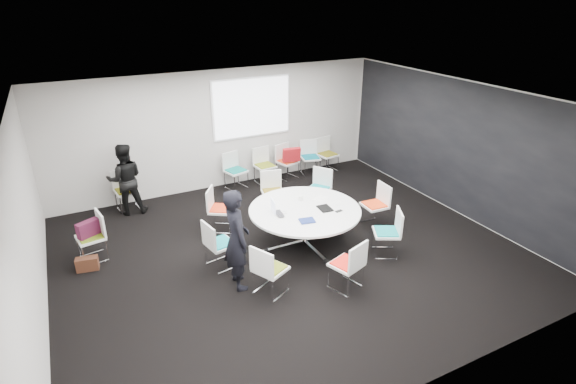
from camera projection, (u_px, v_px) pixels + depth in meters
name	position (u px, v px, depth m)	size (l,w,h in m)	color
room_shell	(293.00, 181.00, 7.77)	(8.08, 7.08, 2.88)	black
conference_table	(305.00, 219.00, 8.36)	(2.07, 2.07, 0.73)	silver
projection_screen	(252.00, 108.00, 10.69)	(1.90, 0.03, 1.35)	white
chair_ring_a	(374.00, 213.00, 9.13)	(0.47, 0.48, 0.88)	silver
chair_ring_b	(318.00, 196.00, 9.86)	(0.63, 0.63, 0.88)	silver
chair_ring_c	(273.00, 199.00, 9.70)	(0.55, 0.54, 0.88)	silver
chair_ring_d	(221.00, 217.00, 8.97)	(0.62, 0.63, 0.88)	silver
chair_ring_e	(220.00, 252.00, 7.75)	(0.52, 0.53, 0.88)	silver
chair_ring_f	(270.00, 278.00, 7.06)	(0.60, 0.61, 0.88)	silver
chair_ring_g	(347.00, 273.00, 7.18)	(0.58, 0.57, 0.88)	silver
chair_ring_h	(386.00, 241.00, 8.11)	(0.61, 0.62, 0.88)	silver
chair_back_a	(236.00, 177.00, 10.84)	(0.56, 0.56, 0.88)	silver
chair_back_b	(265.00, 172.00, 11.15)	(0.50, 0.49, 0.88)	silver
chair_back_c	(287.00, 168.00, 11.42)	(0.57, 0.56, 0.88)	silver
chair_back_d	(310.00, 164.00, 11.70)	(0.55, 0.54, 0.88)	silver
chair_back_e	(327.00, 161.00, 11.91)	(0.52, 0.51, 0.88)	silver
chair_spare_left	(93.00, 245.00, 7.96)	(0.52, 0.53, 0.88)	silver
chair_person_back	(127.00, 198.00, 9.78)	(0.51, 0.50, 0.88)	silver
person_main	(237.00, 239.00, 7.03)	(0.62, 0.41, 1.69)	black
person_back	(125.00, 179.00, 9.44)	(0.75, 0.59, 1.55)	black
laptop	(281.00, 214.00, 8.07)	(0.30, 0.19, 0.02)	#333338
laptop_lid	(273.00, 206.00, 8.09)	(0.30, 0.02, 0.22)	silver
notebook_black	(325.00, 208.00, 8.27)	(0.22, 0.30, 0.02)	black
tablet_folio	(307.00, 221.00, 7.82)	(0.26, 0.20, 0.03)	navy
papers_right	(321.00, 199.00, 8.67)	(0.30, 0.21, 0.00)	white
papers_front	(335.00, 203.00, 8.49)	(0.30, 0.21, 0.00)	silver
cup	(301.00, 198.00, 8.60)	(0.08, 0.08, 0.09)	white
phone	(339.00, 211.00, 8.18)	(0.14, 0.07, 0.01)	black
maroon_bag	(89.00, 229.00, 7.81)	(0.40, 0.14, 0.28)	#49132B
brown_bag	(87.00, 264.00, 7.71)	(0.36, 0.16, 0.24)	#442315
red_jacket	(291.00, 155.00, 11.07)	(0.44, 0.10, 0.35)	#AB151B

